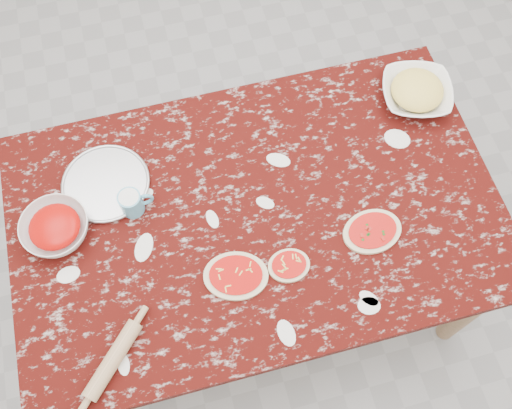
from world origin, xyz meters
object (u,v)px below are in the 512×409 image
at_px(pizza_tray, 106,184).
at_px(worktable, 256,221).
at_px(rolling_pin, 113,360).
at_px(sauce_bowl, 56,229).
at_px(flour_mug, 132,202).
at_px(cheese_bowl, 416,93).

bearing_deg(pizza_tray, worktable, -25.90).
distance_m(pizza_tray, rolling_pin, 0.59).
distance_m(sauce_bowl, rolling_pin, 0.46).
distance_m(pizza_tray, flour_mug, 0.14).
xyz_separation_m(cheese_bowl, rolling_pin, (-1.19, -0.65, -0.01)).
bearing_deg(rolling_pin, cheese_bowl, 28.62).
distance_m(sauce_bowl, flour_mug, 0.25).
xyz_separation_m(pizza_tray, flour_mug, (0.08, -0.11, 0.04)).
distance_m(cheese_bowl, flour_mug, 1.06).
height_order(pizza_tray, sauce_bowl, sauce_bowl).
xyz_separation_m(pizza_tray, cheese_bowl, (1.13, 0.06, 0.02)).
bearing_deg(rolling_pin, pizza_tray, 83.79).
bearing_deg(rolling_pin, sauce_bowl, 103.69).
relative_size(sauce_bowl, cheese_bowl, 0.88).
height_order(cheese_bowl, flour_mug, flour_mug).
relative_size(pizza_tray, cheese_bowl, 1.16).
xyz_separation_m(worktable, pizza_tray, (-0.46, 0.22, 0.09)).
relative_size(worktable, rolling_pin, 6.60).
bearing_deg(worktable, pizza_tray, 154.10).
xyz_separation_m(pizza_tray, sauce_bowl, (-0.17, -0.13, 0.03)).
distance_m(worktable, rolling_pin, 0.64).
height_order(flour_mug, rolling_pin, flour_mug).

